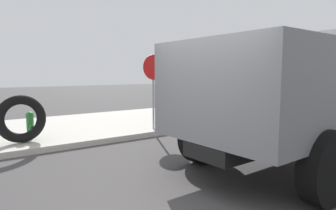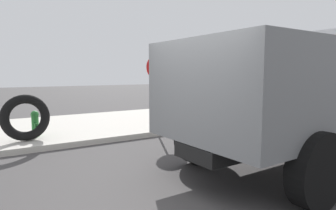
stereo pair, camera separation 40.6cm
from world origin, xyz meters
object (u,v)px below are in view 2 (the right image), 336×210
fire_hydrant (35,123)px  loose_tire (26,118)px  stop_sign (157,78)px  dump_truck_gray (326,86)px

fire_hydrant → loose_tire: 0.54m
loose_tire → stop_sign: bearing=-6.1°
fire_hydrant → stop_sign: (3.39, -0.81, 1.21)m
stop_sign → dump_truck_gray: dump_truck_gray is taller
fire_hydrant → dump_truck_gray: dump_truck_gray is taller
loose_tire → dump_truck_gray: 7.19m
fire_hydrant → loose_tire: size_ratio=0.60×
fire_hydrant → stop_sign: bearing=-13.3°
fire_hydrant → dump_truck_gray: 7.30m
fire_hydrant → stop_sign: stop_sign is taller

